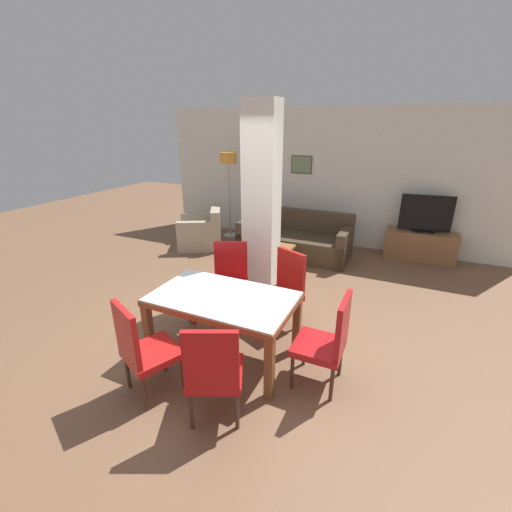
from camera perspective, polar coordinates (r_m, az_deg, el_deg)
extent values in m
plane|color=brown|center=(3.99, -5.17, -15.90)|extent=(18.00, 18.00, 0.00)
cube|color=white|center=(7.27, 11.71, 12.56)|extent=(7.20, 0.06, 2.70)
cube|color=brown|center=(7.34, 7.59, 14.86)|extent=(0.44, 0.02, 0.36)
cube|color=gray|center=(7.33, 7.57, 14.85)|extent=(0.40, 0.01, 0.32)
cube|color=white|center=(4.74, 0.92, 8.46)|extent=(0.45, 0.34, 2.70)
cube|color=brown|center=(3.31, -9.15, -10.26)|extent=(1.49, 0.06, 0.06)
cube|color=brown|center=(3.94, -2.52, -4.60)|extent=(1.49, 0.06, 0.06)
cube|color=brown|center=(3.99, -14.50, -4.95)|extent=(0.06, 0.77, 0.06)
cube|color=brown|center=(3.35, 5.29, -9.64)|extent=(0.06, 0.77, 0.06)
cube|color=silver|center=(3.60, -5.55, -6.69)|extent=(1.47, 0.87, 0.01)
cube|color=brown|center=(3.90, -17.43, -12.02)|extent=(0.08, 0.08, 0.66)
cube|color=brown|center=(3.26, 2.25, -18.27)|extent=(0.08, 0.08, 0.66)
cube|color=brown|center=(4.42, -10.69, -7.16)|extent=(0.08, 0.08, 0.66)
cube|color=brown|center=(3.87, 6.84, -11.36)|extent=(0.08, 0.08, 0.66)
cube|color=#AC1A14|center=(4.22, 3.78, -6.92)|extent=(0.61, 0.61, 0.07)
cube|color=#AC1A14|center=(4.23, 5.84, -2.48)|extent=(0.42, 0.22, 0.52)
cylinder|color=#462B21|center=(4.10, 3.70, -11.45)|extent=(0.04, 0.04, 0.38)
cylinder|color=#462B21|center=(4.34, 0.10, -9.43)|extent=(0.04, 0.04, 0.38)
cylinder|color=#462B21|center=(4.34, 7.30, -9.58)|extent=(0.04, 0.04, 0.38)
cylinder|color=#462B21|center=(4.57, 3.71, -7.79)|extent=(0.04, 0.04, 0.38)
cube|color=#B1161A|center=(3.43, 10.36, -14.63)|extent=(0.46, 0.46, 0.07)
cube|color=#B1161A|center=(3.24, 14.27, -11.07)|extent=(0.05, 0.44, 0.52)
cylinder|color=#462B21|center=(3.46, 6.04, -18.68)|extent=(0.04, 0.04, 0.38)
cylinder|color=#462B21|center=(3.75, 8.01, -15.20)|extent=(0.04, 0.04, 0.38)
cylinder|color=#462B21|center=(3.40, 12.50, -20.09)|extent=(0.04, 0.04, 0.38)
cylinder|color=#462B21|center=(3.69, 13.88, -16.39)|extent=(0.04, 0.04, 0.38)
cube|color=#B11A17|center=(3.44, -16.86, -15.27)|extent=(0.61, 0.61, 0.07)
cube|color=#B11A17|center=(3.21, -20.80, -12.17)|extent=(0.42, 0.23, 0.52)
cylinder|color=#462B21|center=(3.77, -15.07, -15.64)|extent=(0.04, 0.04, 0.38)
cylinder|color=#462B21|center=(3.49, -12.09, -18.69)|extent=(0.04, 0.04, 0.38)
cylinder|color=#462B21|center=(3.66, -20.60, -17.57)|extent=(0.04, 0.04, 0.38)
cylinder|color=#462B21|center=(3.38, -18.07, -20.97)|extent=(0.04, 0.04, 0.38)
cube|color=#B41214|center=(3.11, -6.77, -18.83)|extent=(0.61, 0.61, 0.07)
cube|color=#B41214|center=(2.76, -7.54, -16.86)|extent=(0.42, 0.23, 0.52)
cylinder|color=#462B21|center=(3.42, -9.58, -19.50)|extent=(0.04, 0.04, 0.38)
cylinder|color=#462B21|center=(3.38, -2.82, -19.74)|extent=(0.04, 0.04, 0.38)
cylinder|color=#462B21|center=(3.15, -10.76, -24.00)|extent=(0.04, 0.04, 0.38)
cylinder|color=#462B21|center=(3.11, -3.18, -24.35)|extent=(0.04, 0.04, 0.38)
cube|color=#AF1418|center=(4.47, -4.33, -5.24)|extent=(0.61, 0.61, 0.07)
cube|color=#AF1418|center=(4.53, -4.22, -0.72)|extent=(0.42, 0.22, 0.52)
cylinder|color=#462B21|center=(4.40, -1.95, -8.98)|extent=(0.04, 0.04, 0.38)
cylinder|color=#462B21|center=(4.43, -6.93, -8.89)|extent=(0.04, 0.04, 0.38)
cylinder|color=#462B21|center=(4.73, -1.75, -6.65)|extent=(0.04, 0.04, 0.38)
cylinder|color=#462B21|center=(4.76, -6.36, -6.59)|extent=(0.04, 0.04, 0.38)
cube|color=#413424|center=(6.65, 6.34, 1.91)|extent=(2.08, 0.92, 0.42)
cube|color=#413424|center=(6.86, 7.48, 6.08)|extent=(2.08, 0.18, 0.40)
cube|color=#413424|center=(6.40, 14.53, 1.60)|extent=(0.16, 0.92, 0.64)
cube|color=#413424|center=(6.95, -1.13, 3.88)|extent=(0.16, 0.92, 0.64)
cube|color=tan|center=(7.20, -9.20, 3.22)|extent=(1.17, 1.19, 0.40)
cube|color=tan|center=(7.06, -6.67, 6.41)|extent=(0.59, 0.87, 0.41)
cube|color=tan|center=(6.81, -9.50, 3.14)|extent=(0.81, 0.54, 0.62)
cube|color=tan|center=(7.52, -9.03, 4.91)|extent=(0.81, 0.54, 0.62)
cube|color=olive|center=(5.80, 2.80, 1.32)|extent=(0.64, 0.57, 0.04)
cube|color=olive|center=(5.88, 2.76, -0.70)|extent=(0.56, 0.49, 0.40)
cylinder|color=#B2B7BC|center=(5.63, 1.99, 1.78)|extent=(0.08, 0.08, 0.16)
cylinder|color=#B2B7BC|center=(5.60, 2.00, 2.84)|extent=(0.03, 0.03, 0.06)
cylinder|color=#B7B7BC|center=(5.58, 2.01, 3.18)|extent=(0.04, 0.04, 0.01)
cube|color=brown|center=(7.06, 25.66, 1.57)|extent=(1.23, 0.40, 0.54)
cube|color=black|center=(6.98, 26.03, 3.77)|extent=(0.38, 0.24, 0.03)
cube|color=black|center=(6.90, 26.48, 6.44)|extent=(0.89, 0.15, 0.65)
cylinder|color=#B7B7BC|center=(7.83, -4.26, 3.48)|extent=(0.32, 0.32, 0.02)
cylinder|color=#B7B7BC|center=(7.63, -4.42, 9.26)|extent=(0.04, 0.04, 1.59)
cylinder|color=#F29E38|center=(7.49, -4.63, 16.06)|extent=(0.36, 0.36, 0.22)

